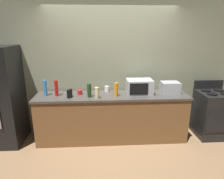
# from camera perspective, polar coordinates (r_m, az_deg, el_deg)

# --- Properties ---
(ground_plane) EXTENTS (8.00, 8.00, 0.00)m
(ground_plane) POSITION_cam_1_polar(r_m,az_deg,el_deg) (3.77, 0.39, -16.53)
(ground_plane) COLOR #93704C
(back_wall) EXTENTS (6.40, 0.10, 2.70)m
(back_wall) POSITION_cam_1_polar(r_m,az_deg,el_deg) (4.03, -0.36, 6.41)
(back_wall) COLOR gray
(back_wall) RESTS_ON ground_plane
(counter_run) EXTENTS (2.84, 0.64, 0.90)m
(counter_run) POSITION_cam_1_polar(r_m,az_deg,el_deg) (3.90, 0.00, -7.75)
(counter_run) COLOR brown
(counter_run) RESTS_ON ground_plane
(stove_range) EXTENTS (0.60, 0.61, 1.08)m
(stove_range) POSITION_cam_1_polar(r_m,az_deg,el_deg) (4.48, 26.61, -6.18)
(stove_range) COLOR black
(stove_range) RESTS_ON ground_plane
(microwave) EXTENTS (0.48, 0.35, 0.27)m
(microwave) POSITION_cam_1_polar(r_m,az_deg,el_deg) (3.82, 7.76, 0.84)
(microwave) COLOR #B7BABF
(microwave) RESTS_ON counter_run
(toaster_oven) EXTENTS (0.34, 0.26, 0.21)m
(toaster_oven) POSITION_cam_1_polar(r_m,az_deg,el_deg) (3.99, 16.16, 0.59)
(toaster_oven) COLOR #B7BABF
(toaster_oven) RESTS_ON counter_run
(cordless_phone) EXTENTS (0.09, 0.12, 0.15)m
(cordless_phone) POSITION_cam_1_polar(r_m,az_deg,el_deg) (3.63, -11.96, -1.14)
(cordless_phone) COLOR black
(cordless_phone) RESTS_ON counter_run
(bottle_dish_soap) EXTENTS (0.07, 0.07, 0.25)m
(bottle_dish_soap) POSITION_cam_1_polar(r_m,az_deg,el_deg) (3.62, 1.21, -0.02)
(bottle_dish_soap) COLOR orange
(bottle_dish_soap) RESTS_ON counter_run
(bottle_hand_soap) EXTENTS (0.07, 0.07, 0.20)m
(bottle_hand_soap) POSITION_cam_1_polar(r_m,az_deg,el_deg) (3.51, -4.32, -0.98)
(bottle_hand_soap) COLOR beige
(bottle_hand_soap) RESTS_ON counter_run
(bottle_wine) EXTENTS (0.07, 0.07, 0.25)m
(bottle_wine) POSITION_cam_1_polar(r_m,az_deg,el_deg) (3.59, -6.47, -0.29)
(bottle_wine) COLOR #1E3F19
(bottle_wine) RESTS_ON counter_run
(bottle_hot_sauce) EXTENTS (0.06, 0.06, 0.29)m
(bottle_hot_sauce) POSITION_cam_1_polar(r_m,az_deg,el_deg) (3.77, -15.54, 0.36)
(bottle_hot_sauce) COLOR red
(bottle_hot_sauce) RESTS_ON counter_run
(bottle_spray_cleaner) EXTENTS (0.06, 0.06, 0.29)m
(bottle_spray_cleaner) POSITION_cam_1_polar(r_m,az_deg,el_deg) (3.84, -18.43, 0.42)
(bottle_spray_cleaner) COLOR #338CE5
(bottle_spray_cleaner) RESTS_ON counter_run
(mug_red) EXTENTS (0.09, 0.09, 0.09)m
(mug_red) POSITION_cam_1_polar(r_m,az_deg,el_deg) (3.79, -9.15, -0.77)
(mug_red) COLOR red
(mug_red) RESTS_ON counter_run
(mug_white) EXTENTS (0.08, 0.08, 0.10)m
(mug_white) POSITION_cam_1_polar(r_m,az_deg,el_deg) (3.95, -1.48, 0.24)
(mug_white) COLOR white
(mug_white) RESTS_ON counter_run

